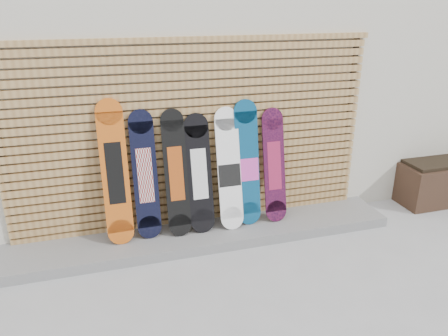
{
  "coord_description": "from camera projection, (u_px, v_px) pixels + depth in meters",
  "views": [
    {
      "loc": [
        -1.16,
        -3.73,
        2.67
      ],
      "look_at": [
        0.15,
        0.75,
        0.85
      ],
      "focal_mm": 35.0,
      "sensor_mm": 36.0,
      "label": 1
    }
  ],
  "objects": [
    {
      "name": "snowboard_5",
      "position": [
        247.0,
        164.0,
        5.13
      ],
      "size": [
        0.28,
        0.3,
        1.48
      ],
      "color": "navy",
      "rests_on": "concrete_step"
    },
    {
      "name": "building",
      "position": [
        197.0,
        55.0,
        7.22
      ],
      "size": [
        12.0,
        5.0,
        3.6
      ],
      "primitive_type": "cube",
      "color": "beige",
      "rests_on": "ground"
    },
    {
      "name": "snowboard_1",
      "position": [
        145.0,
        175.0,
        4.82
      ],
      "size": [
        0.27,
        0.29,
        1.44
      ],
      "color": "black",
      "rests_on": "concrete_step"
    },
    {
      "name": "ground",
      "position": [
        230.0,
        269.0,
        4.61
      ],
      "size": [
        80.0,
        80.0,
        0.0
      ],
      "primitive_type": "plane",
      "color": "#97979A",
      "rests_on": "ground"
    },
    {
      "name": "snowboard_4",
      "position": [
        229.0,
        170.0,
        5.05
      ],
      "size": [
        0.28,
        0.36,
        1.41
      ],
      "color": "white",
      "rests_on": "concrete_step"
    },
    {
      "name": "planter_box",
      "position": [
        445.0,
        181.0,
        6.09
      ],
      "size": [
        1.34,
        0.56,
        0.6
      ],
      "color": "#312015",
      "rests_on": "ground"
    },
    {
      "name": "snowboard_2",
      "position": [
        176.0,
        174.0,
        4.89
      ],
      "size": [
        0.26,
        0.34,
        1.43
      ],
      "color": "black",
      "rests_on": "concrete_step"
    },
    {
      "name": "concrete_step",
      "position": [
        201.0,
        235.0,
        5.15
      ],
      "size": [
        4.6,
        0.7,
        0.12
      ],
      "primitive_type": "cube",
      "color": "slate",
      "rests_on": "ground"
    },
    {
      "name": "slat_wall",
      "position": [
        193.0,
        135.0,
        5.0
      ],
      "size": [
        4.26,
        0.08,
        2.29
      ],
      "color": "#A27743",
      "rests_on": "ground"
    },
    {
      "name": "snowboard_0",
      "position": [
        115.0,
        173.0,
        4.7
      ],
      "size": [
        0.29,
        0.32,
        1.58
      ],
      "color": "#CB5A15",
      "rests_on": "concrete_step"
    },
    {
      "name": "snowboard_3",
      "position": [
        199.0,
        174.0,
        4.98
      ],
      "size": [
        0.29,
        0.33,
        1.36
      ],
      "color": "black",
      "rests_on": "concrete_step"
    },
    {
      "name": "snowboard_6",
      "position": [
        274.0,
        166.0,
        5.23
      ],
      "size": [
        0.27,
        0.32,
        1.36
      ],
      "color": "black",
      "rests_on": "concrete_step"
    }
  ]
}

